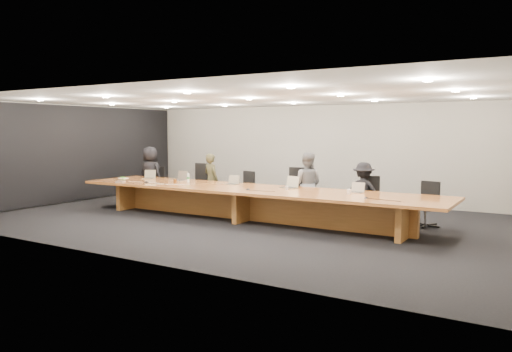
{
  "coord_description": "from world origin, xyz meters",
  "views": [
    {
      "loc": [
        6.05,
        -9.63,
        2.06
      ],
      "look_at": [
        0.0,
        0.3,
        1.0
      ],
      "focal_mm": 35.0,
      "sensor_mm": 36.0,
      "label": 1
    }
  ],
  "objects_px": {
    "conference_table": "(249,198)",
    "mic_right": "(366,198)",
    "chair_right": "(370,199)",
    "laptop_a": "(149,174)",
    "water_bottle": "(188,178)",
    "paper_cup_far": "(349,192)",
    "chair_mid_left": "(243,190)",
    "person_a": "(150,174)",
    "mic_left": "(146,182)",
    "laptop_b": "(179,176)",
    "chair_far_right": "(426,204)",
    "laptop_c": "(231,180)",
    "laptop_d": "(289,182)",
    "amber_mug": "(175,181)",
    "chair_mid_right": "(294,191)",
    "mic_center": "(248,189)",
    "person_b": "(211,180)",
    "av_box": "(120,181)",
    "person_d": "(363,192)",
    "paper_cup_near": "(287,188)",
    "chair_left": "(196,184)",
    "person_c": "(307,184)",
    "laptop_e": "(356,187)",
    "chair_far_left": "(155,184)"
  },
  "relations": [
    {
      "from": "conference_table",
      "to": "mic_right",
      "type": "relative_size",
      "value": 79.52
    },
    {
      "from": "chair_right",
      "to": "laptop_a",
      "type": "height_order",
      "value": "chair_right"
    },
    {
      "from": "water_bottle",
      "to": "paper_cup_far",
      "type": "xyz_separation_m",
      "value": [
        4.37,
        -0.14,
        -0.06
      ]
    },
    {
      "from": "chair_mid_left",
      "to": "person_a",
      "type": "height_order",
      "value": "person_a"
    },
    {
      "from": "mic_left",
      "to": "conference_table",
      "type": "bearing_deg",
      "value": 7.42
    },
    {
      "from": "water_bottle",
      "to": "mic_right",
      "type": "distance_m",
      "value": 4.93
    },
    {
      "from": "laptop_b",
      "to": "chair_far_right",
      "type": "bearing_deg",
      "value": 16.28
    },
    {
      "from": "laptop_c",
      "to": "laptop_d",
      "type": "distance_m",
      "value": 1.55
    },
    {
      "from": "chair_far_right",
      "to": "amber_mug",
      "type": "relative_size",
      "value": 10.04
    },
    {
      "from": "chair_mid_right",
      "to": "water_bottle",
      "type": "distance_m",
      "value": 2.73
    },
    {
      "from": "amber_mug",
      "to": "laptop_a",
      "type": "bearing_deg",
      "value": 160.32
    },
    {
      "from": "mic_center",
      "to": "conference_table",
      "type": "bearing_deg",
      "value": 117.53
    },
    {
      "from": "laptop_a",
      "to": "laptop_d",
      "type": "xyz_separation_m",
      "value": [
        4.31,
        0.01,
        0.02
      ]
    },
    {
      "from": "person_b",
      "to": "av_box",
      "type": "relative_size",
      "value": 6.86
    },
    {
      "from": "chair_far_right",
      "to": "chair_right",
      "type": "bearing_deg",
      "value": -162.02
    },
    {
      "from": "conference_table",
      "to": "chair_right",
      "type": "bearing_deg",
      "value": 25.94
    },
    {
      "from": "conference_table",
      "to": "person_d",
      "type": "height_order",
      "value": "person_d"
    },
    {
      "from": "conference_table",
      "to": "person_b",
      "type": "bearing_deg",
      "value": 148.35
    },
    {
      "from": "chair_mid_right",
      "to": "water_bottle",
      "type": "bearing_deg",
      "value": -161.2
    },
    {
      "from": "chair_right",
      "to": "paper_cup_near",
      "type": "height_order",
      "value": "chair_right"
    },
    {
      "from": "conference_table",
      "to": "paper_cup_far",
      "type": "bearing_deg",
      "value": 2.63
    },
    {
      "from": "chair_left",
      "to": "person_c",
      "type": "xyz_separation_m",
      "value": [
        3.4,
        -0.0,
        0.18
      ]
    },
    {
      "from": "laptop_e",
      "to": "chair_mid_left",
      "type": "bearing_deg",
      "value": 167.28
    },
    {
      "from": "laptop_c",
      "to": "mic_center",
      "type": "relative_size",
      "value": 2.7
    },
    {
      "from": "chair_far_left",
      "to": "chair_mid_right",
      "type": "xyz_separation_m",
      "value": [
        4.58,
        -0.01,
        0.08
      ]
    },
    {
      "from": "chair_mid_left",
      "to": "laptop_a",
      "type": "relative_size",
      "value": 3.26
    },
    {
      "from": "person_a",
      "to": "laptop_e",
      "type": "distance_m",
      "value": 6.58
    },
    {
      "from": "chair_far_left",
      "to": "chair_mid_right",
      "type": "relative_size",
      "value": 0.87
    },
    {
      "from": "laptop_a",
      "to": "mic_right",
      "type": "height_order",
      "value": "laptop_a"
    },
    {
      "from": "laptop_a",
      "to": "laptop_b",
      "type": "relative_size",
      "value": 0.92
    },
    {
      "from": "chair_mid_right",
      "to": "mic_center",
      "type": "relative_size",
      "value": 10.61
    },
    {
      "from": "chair_far_left",
      "to": "laptop_b",
      "type": "height_order",
      "value": "same"
    },
    {
      "from": "person_d",
      "to": "av_box",
      "type": "bearing_deg",
      "value": 13.24
    },
    {
      "from": "chair_left",
      "to": "mic_right",
      "type": "xyz_separation_m",
      "value": [
        5.41,
        -1.55,
        0.17
      ]
    },
    {
      "from": "chair_right",
      "to": "mic_left",
      "type": "xyz_separation_m",
      "value": [
        -5.31,
        -1.57,
        0.24
      ]
    },
    {
      "from": "chair_left",
      "to": "mic_right",
      "type": "height_order",
      "value": "chair_left"
    },
    {
      "from": "chair_far_right",
      "to": "amber_mug",
      "type": "xyz_separation_m",
      "value": [
        -5.81,
        -1.36,
        0.3
      ]
    },
    {
      "from": "laptop_c",
      "to": "mic_center",
      "type": "bearing_deg",
      "value": -36.15
    },
    {
      "from": "chair_right",
      "to": "paper_cup_far",
      "type": "height_order",
      "value": "chair_right"
    },
    {
      "from": "chair_mid_right",
      "to": "mic_center",
      "type": "xyz_separation_m",
      "value": [
        -0.37,
        -1.55,
        0.17
      ]
    },
    {
      "from": "chair_left",
      "to": "av_box",
      "type": "relative_size",
      "value": 5.59
    },
    {
      "from": "conference_table",
      "to": "water_bottle",
      "type": "xyz_separation_m",
      "value": [
        -2.0,
        0.25,
        0.34
      ]
    },
    {
      "from": "chair_right",
      "to": "person_d",
      "type": "distance_m",
      "value": 0.23
    },
    {
      "from": "chair_mid_left",
      "to": "amber_mug",
      "type": "xyz_separation_m",
      "value": [
        -1.16,
        -1.35,
        0.29
      ]
    },
    {
      "from": "chair_mid_left",
      "to": "laptop_e",
      "type": "relative_size",
      "value": 3.54
    },
    {
      "from": "paper_cup_far",
      "to": "av_box",
      "type": "bearing_deg",
      "value": -172.82
    },
    {
      "from": "person_b",
      "to": "paper_cup_far",
      "type": "xyz_separation_m",
      "value": [
        4.36,
        -1.12,
        0.08
      ]
    },
    {
      "from": "chair_mid_right",
      "to": "amber_mug",
      "type": "distance_m",
      "value": 3.0
    },
    {
      "from": "chair_right",
      "to": "mic_right",
      "type": "distance_m",
      "value": 1.61
    },
    {
      "from": "conference_table",
      "to": "laptop_e",
      "type": "relative_size",
      "value": 31.28
    }
  ]
}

